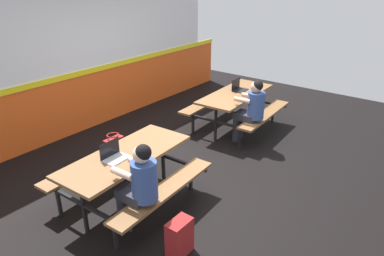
{
  "coord_description": "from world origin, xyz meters",
  "views": [
    {
      "loc": [
        -4.17,
        -3.08,
        2.91
      ],
      "look_at": [
        0.0,
        0.14,
        0.55
      ],
      "focal_mm": 32.83,
      "sensor_mm": 36.0,
      "label": 1
    }
  ],
  "objects_px": {
    "picnic_table_left": "(127,165)",
    "picnic_table_right": "(236,101)",
    "laptop_dark": "(239,88)",
    "student_further": "(252,107)",
    "student_nearer": "(139,182)",
    "backpack_dark": "(179,238)",
    "tote_bag_bright": "(114,147)",
    "laptop_silver": "(114,155)"
  },
  "relations": [
    {
      "from": "picnic_table_left",
      "to": "picnic_table_right",
      "type": "bearing_deg",
      "value": 3.29
    },
    {
      "from": "laptop_dark",
      "to": "student_further",
      "type": "bearing_deg",
      "value": -133.6
    },
    {
      "from": "student_further",
      "to": "laptop_dark",
      "type": "relative_size",
      "value": 3.65
    },
    {
      "from": "student_nearer",
      "to": "student_further",
      "type": "relative_size",
      "value": 1.0
    },
    {
      "from": "picnic_table_right",
      "to": "laptop_dark",
      "type": "distance_m",
      "value": 0.28
    },
    {
      "from": "picnic_table_left",
      "to": "student_further",
      "type": "distance_m",
      "value": 2.65
    },
    {
      "from": "backpack_dark",
      "to": "laptop_dark",
      "type": "bearing_deg",
      "value": 21.24
    },
    {
      "from": "student_further",
      "to": "tote_bag_bright",
      "type": "height_order",
      "value": "student_further"
    },
    {
      "from": "tote_bag_bright",
      "to": "laptop_silver",
      "type": "bearing_deg",
      "value": -128.88
    },
    {
      "from": "student_nearer",
      "to": "student_further",
      "type": "height_order",
      "value": "same"
    },
    {
      "from": "laptop_dark",
      "to": "tote_bag_bright",
      "type": "height_order",
      "value": "laptop_dark"
    },
    {
      "from": "laptop_silver",
      "to": "backpack_dark",
      "type": "xyz_separation_m",
      "value": [
        -0.16,
        -1.19,
        -0.57
      ]
    },
    {
      "from": "laptop_silver",
      "to": "tote_bag_bright",
      "type": "height_order",
      "value": "laptop_silver"
    },
    {
      "from": "picnic_table_right",
      "to": "laptop_dark",
      "type": "xyz_separation_m",
      "value": [
        0.17,
        0.05,
        0.21
      ]
    },
    {
      "from": "picnic_table_right",
      "to": "student_further",
      "type": "relative_size",
      "value": 1.55
    },
    {
      "from": "student_nearer",
      "to": "student_further",
      "type": "distance_m",
      "value": 2.95
    },
    {
      "from": "picnic_table_left",
      "to": "laptop_dark",
      "type": "relative_size",
      "value": 5.68
    },
    {
      "from": "backpack_dark",
      "to": "student_nearer",
      "type": "bearing_deg",
      "value": 89.31
    },
    {
      "from": "backpack_dark",
      "to": "picnic_table_right",
      "type": "bearing_deg",
      "value": 21.57
    },
    {
      "from": "picnic_table_left",
      "to": "laptop_dark",
      "type": "distance_m",
      "value": 3.23
    },
    {
      "from": "laptop_dark",
      "to": "student_nearer",
      "type": "bearing_deg",
      "value": -167.35
    },
    {
      "from": "picnic_table_left",
      "to": "student_further",
      "type": "xyz_separation_m",
      "value": [
        2.62,
        -0.4,
        0.13
      ]
    },
    {
      "from": "student_further",
      "to": "laptop_silver",
      "type": "relative_size",
      "value": 3.65
    },
    {
      "from": "picnic_table_left",
      "to": "student_nearer",
      "type": "distance_m",
      "value": 0.67
    },
    {
      "from": "picnic_table_right",
      "to": "laptop_dark",
      "type": "relative_size",
      "value": 5.68
    },
    {
      "from": "picnic_table_right",
      "to": "tote_bag_bright",
      "type": "xyz_separation_m",
      "value": [
        -2.32,
        0.96,
        -0.38
      ]
    },
    {
      "from": "laptop_dark",
      "to": "backpack_dark",
      "type": "bearing_deg",
      "value": -158.76
    },
    {
      "from": "laptop_dark",
      "to": "tote_bag_bright",
      "type": "relative_size",
      "value": 0.77
    },
    {
      "from": "picnic_table_left",
      "to": "laptop_dark",
      "type": "bearing_deg",
      "value": 3.93
    },
    {
      "from": "laptop_silver",
      "to": "backpack_dark",
      "type": "bearing_deg",
      "value": -97.57
    },
    {
      "from": "student_nearer",
      "to": "laptop_dark",
      "type": "distance_m",
      "value": 3.62
    },
    {
      "from": "laptop_silver",
      "to": "laptop_dark",
      "type": "distance_m",
      "value": 3.39
    },
    {
      "from": "student_further",
      "to": "laptop_silver",
      "type": "xyz_separation_m",
      "value": [
        -2.79,
        0.43,
        0.08
      ]
    },
    {
      "from": "backpack_dark",
      "to": "tote_bag_bright",
      "type": "relative_size",
      "value": 1.02
    },
    {
      "from": "picnic_table_left",
      "to": "student_nearer",
      "type": "height_order",
      "value": "student_nearer"
    },
    {
      "from": "picnic_table_left",
      "to": "tote_bag_bright",
      "type": "xyz_separation_m",
      "value": [
        0.72,
        1.13,
        -0.38
      ]
    },
    {
      "from": "picnic_table_right",
      "to": "student_further",
      "type": "height_order",
      "value": "student_further"
    },
    {
      "from": "student_nearer",
      "to": "picnic_table_left",
      "type": "bearing_deg",
      "value": 60.7
    },
    {
      "from": "student_nearer",
      "to": "tote_bag_bright",
      "type": "height_order",
      "value": "student_nearer"
    },
    {
      "from": "laptop_silver",
      "to": "picnic_table_left",
      "type": "bearing_deg",
      "value": -9.7
    },
    {
      "from": "student_further",
      "to": "picnic_table_right",
      "type": "bearing_deg",
      "value": 54.05
    },
    {
      "from": "laptop_silver",
      "to": "laptop_dark",
      "type": "bearing_deg",
      "value": 3.24
    }
  ]
}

